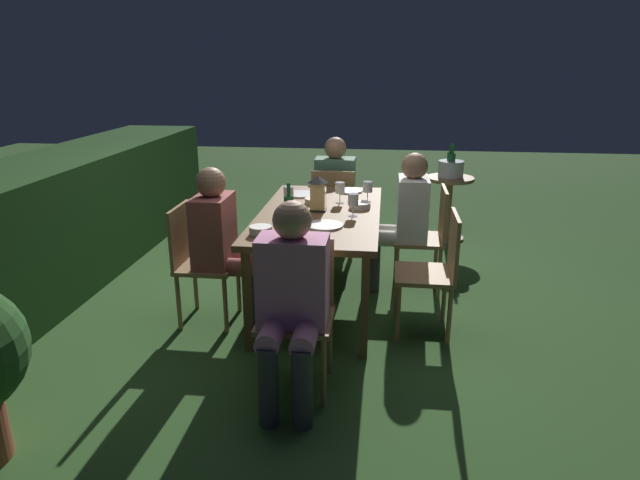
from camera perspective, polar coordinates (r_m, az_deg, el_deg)
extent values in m
plane|color=#2D5123|center=(4.44, 0.00, -6.50)|extent=(16.00, 16.00, 0.00)
cube|color=brown|center=(4.19, 0.00, 2.66)|extent=(1.75, 0.90, 0.04)
cube|color=brown|center=(3.54, 4.62, -6.91)|extent=(0.05, 0.05, 0.71)
cube|color=brown|center=(5.04, 5.36, 0.78)|extent=(0.05, 0.05, 0.71)
cube|color=brown|center=(3.64, -7.47, -6.28)|extent=(0.05, 0.05, 0.71)
cube|color=brown|center=(5.11, -3.17, 1.07)|extent=(0.05, 0.05, 0.71)
cube|color=#937047|center=(5.41, 1.48, 2.94)|extent=(0.40, 0.42, 0.03)
cube|color=#937047|center=(5.18, 1.31, 4.81)|extent=(0.03, 0.40, 0.42)
cylinder|color=#937047|center=(5.66, -0.19, 1.25)|extent=(0.03, 0.03, 0.42)
cylinder|color=#937047|center=(5.63, 3.45, 1.12)|extent=(0.03, 0.03, 0.42)
cylinder|color=#937047|center=(5.34, -0.63, 0.20)|extent=(0.03, 0.03, 0.42)
cylinder|color=#937047|center=(5.30, 3.23, 0.06)|extent=(0.03, 0.03, 0.42)
cube|color=#4C7A5B|center=(5.41, 1.56, 5.82)|extent=(0.24, 0.38, 0.50)
sphere|color=#997051|center=(5.35, 1.59, 9.43)|extent=(0.21, 0.21, 0.21)
cylinder|color=#4C7A5B|center=(5.61, 0.75, 3.78)|extent=(0.36, 0.13, 0.13)
cylinder|color=#4C7A5B|center=(5.59, 2.59, 3.72)|extent=(0.36, 0.13, 0.13)
cylinder|color=#333338|center=(5.82, 0.91, 1.89)|extent=(0.11, 0.11, 0.45)
cylinder|color=#333338|center=(5.81, 2.68, 1.83)|extent=(0.11, 0.11, 0.45)
cube|color=#937047|center=(3.90, 10.64, -3.51)|extent=(0.42, 0.40, 0.03)
cube|color=#937047|center=(3.84, 13.62, -0.47)|extent=(0.40, 0.02, 0.42)
cylinder|color=#937047|center=(3.81, 8.04, -7.56)|extent=(0.03, 0.03, 0.42)
cylinder|color=#937047|center=(4.14, 7.96, -5.41)|extent=(0.03, 0.03, 0.42)
cylinder|color=#937047|center=(3.84, 13.16, -7.69)|extent=(0.03, 0.03, 0.42)
cylinder|color=#937047|center=(4.16, 12.66, -5.55)|extent=(0.03, 0.03, 0.42)
cube|color=#937047|center=(4.08, -11.47, -2.56)|extent=(0.42, 0.40, 0.03)
cube|color=#937047|center=(4.07, -14.17, 0.54)|extent=(0.40, 0.03, 0.42)
cylinder|color=#937047|center=(4.27, -8.37, -4.66)|extent=(0.03, 0.03, 0.42)
cylinder|color=#937047|center=(3.96, -9.70, -6.64)|extent=(0.03, 0.03, 0.42)
cylinder|color=#937047|center=(4.37, -12.69, -4.39)|extent=(0.03, 0.03, 0.42)
cylinder|color=#937047|center=(4.06, -14.34, -6.30)|extent=(0.03, 0.03, 0.42)
cube|color=#9E4C47|center=(3.98, -10.88, 0.97)|extent=(0.38, 0.24, 0.50)
sphere|color=#997051|center=(3.89, -11.18, 5.82)|extent=(0.21, 0.21, 0.21)
cylinder|color=#9E4C47|center=(4.10, -8.44, -1.89)|extent=(0.13, 0.36, 0.13)
cylinder|color=#9E4C47|center=(3.93, -9.11, -2.78)|extent=(0.13, 0.36, 0.13)
cylinder|color=#333338|center=(4.14, -6.15, -5.09)|extent=(0.11, 0.11, 0.45)
cylinder|color=#333338|center=(3.98, -6.71, -6.09)|extent=(0.11, 0.11, 0.45)
cube|color=#937047|center=(4.64, 10.06, 0.04)|extent=(0.42, 0.40, 0.03)
cube|color=#937047|center=(4.59, 12.56, 2.63)|extent=(0.40, 0.02, 0.42)
cylinder|color=#937047|center=(4.53, 7.88, -3.28)|extent=(0.03, 0.03, 0.42)
cylinder|color=#937047|center=(4.87, 7.82, -1.75)|extent=(0.03, 0.03, 0.42)
cylinder|color=#937047|center=(4.56, 12.16, -3.42)|extent=(0.03, 0.03, 0.42)
cylinder|color=#937047|center=(4.89, 11.80, -1.89)|extent=(0.03, 0.03, 0.42)
cube|color=white|center=(4.56, 9.49, 3.24)|extent=(0.38, 0.24, 0.50)
sphere|color=#997051|center=(4.48, 9.72, 7.50)|extent=(0.21, 0.21, 0.21)
cylinder|color=white|center=(4.53, 7.62, 0.12)|extent=(0.13, 0.36, 0.13)
cylinder|color=white|center=(4.70, 7.60, 0.79)|extent=(0.13, 0.36, 0.13)
cylinder|color=#333338|center=(4.61, 5.51, -2.62)|extent=(0.11, 0.11, 0.45)
cylinder|color=#333338|center=(4.78, 5.56, -1.86)|extent=(0.11, 0.11, 0.45)
cube|color=#937047|center=(3.19, -2.54, -8.24)|extent=(0.40, 0.42, 0.03)
cube|color=#937047|center=(3.27, -2.07, -3.25)|extent=(0.03, 0.40, 0.42)
cylinder|color=#937047|center=(3.13, 0.36, -13.48)|extent=(0.03, 0.03, 0.42)
cylinder|color=#937047|center=(3.18, -6.26, -13.01)|extent=(0.03, 0.03, 0.42)
cylinder|color=#937047|center=(3.42, 1.00, -10.52)|extent=(0.03, 0.03, 0.42)
cylinder|color=#937047|center=(3.47, -5.01, -10.15)|extent=(0.03, 0.03, 0.42)
cube|color=#C675A3|center=(3.03, -2.79, -4.23)|extent=(0.24, 0.38, 0.50)
sphere|color=tan|center=(2.91, -2.89, 2.05)|extent=(0.21, 0.21, 0.21)
cylinder|color=#C675A3|center=(2.99, -1.43, -9.54)|extent=(0.36, 0.13, 0.13)
cylinder|color=#C675A3|center=(3.02, -4.87, -9.32)|extent=(0.36, 0.13, 0.13)
cylinder|color=#333338|center=(2.97, -1.85, -15.03)|extent=(0.11, 0.11, 0.45)
cylinder|color=#333338|center=(3.00, -5.36, -14.75)|extent=(0.11, 0.11, 0.45)
cube|color=black|center=(4.21, -0.18, 3.15)|extent=(0.12, 0.12, 0.01)
cube|color=#F9D17A|center=(4.18, -0.19, 4.58)|extent=(0.11, 0.11, 0.20)
cone|color=black|center=(4.16, -0.19, 6.25)|extent=(0.15, 0.15, 0.05)
cylinder|color=#1E5B2D|center=(3.84, -3.21, 3.07)|extent=(0.07, 0.07, 0.20)
cylinder|color=#1E5B2D|center=(3.80, -3.25, 5.18)|extent=(0.03, 0.03, 0.09)
cylinder|color=silver|center=(4.29, -3.22, 3.32)|extent=(0.06, 0.06, 0.00)
cylinder|color=silver|center=(4.28, -3.23, 3.86)|extent=(0.01, 0.01, 0.08)
cylinder|color=silver|center=(4.26, -3.25, 4.94)|extent=(0.08, 0.08, 0.08)
cylinder|color=maroon|center=(4.26, -3.24, 4.63)|extent=(0.07, 0.07, 0.03)
cylinder|color=silver|center=(4.48, 4.88, 3.92)|extent=(0.06, 0.06, 0.00)
cylinder|color=silver|center=(4.47, 4.90, 4.45)|extent=(0.01, 0.01, 0.08)
cylinder|color=silver|center=(4.45, 4.93, 5.48)|extent=(0.08, 0.08, 0.08)
cylinder|color=maroon|center=(4.46, 4.92, 5.18)|extent=(0.07, 0.07, 0.03)
cylinder|color=silver|center=(4.44, 2.05, 3.84)|extent=(0.06, 0.06, 0.00)
cylinder|color=silver|center=(4.43, 2.06, 4.37)|extent=(0.01, 0.01, 0.08)
cylinder|color=silver|center=(4.41, 2.07, 5.41)|extent=(0.08, 0.08, 0.08)
cylinder|color=maroon|center=(4.41, 2.07, 5.11)|extent=(0.07, 0.07, 0.03)
cylinder|color=silver|center=(4.06, 3.40, 2.49)|extent=(0.06, 0.06, 0.00)
cylinder|color=silver|center=(4.05, 3.41, 3.06)|extent=(0.01, 0.01, 0.08)
cylinder|color=silver|center=(4.03, 3.43, 4.19)|extent=(0.08, 0.08, 0.08)
cylinder|color=maroon|center=(4.04, 3.43, 3.86)|extent=(0.07, 0.07, 0.03)
cylinder|color=white|center=(4.70, -1.98, 4.73)|extent=(0.26, 0.26, 0.01)
cylinder|color=white|center=(4.83, 3.02, 5.08)|extent=(0.23, 0.23, 0.01)
cylinder|color=white|center=(3.80, 0.50, 1.51)|extent=(0.25, 0.25, 0.01)
cylinder|color=#BCAD8E|center=(4.42, -0.50, 4.06)|extent=(0.16, 0.16, 0.04)
cylinder|color=#424C1E|center=(4.42, -0.50, 4.17)|extent=(0.14, 0.14, 0.01)
cylinder|color=silver|center=(3.64, -6.13, 0.99)|extent=(0.15, 0.15, 0.06)
cylinder|color=tan|center=(3.64, -6.14, 1.16)|extent=(0.13, 0.13, 0.02)
cylinder|color=#BCAD8E|center=(3.53, -2.97, 0.50)|extent=(0.15, 0.15, 0.06)
cylinder|color=#477533|center=(3.53, -2.97, 0.67)|extent=(0.13, 0.13, 0.02)
cylinder|color=silver|center=(4.29, 4.12, 3.59)|extent=(0.16, 0.16, 0.05)
cylinder|color=beige|center=(4.28, 4.12, 3.71)|extent=(0.14, 0.14, 0.01)
cylinder|color=brown|center=(5.99, 13.24, 6.16)|extent=(0.49, 0.49, 0.03)
cylinder|color=brown|center=(6.07, 13.02, 3.03)|extent=(0.07, 0.07, 0.64)
cylinder|color=brown|center=(6.15, 12.82, 0.25)|extent=(0.37, 0.37, 0.02)
cylinder|color=#B2B7BF|center=(5.97, 13.32, 7.12)|extent=(0.26, 0.26, 0.17)
cylinder|color=white|center=(5.96, 13.34, 7.52)|extent=(0.23, 0.23, 0.04)
cylinder|color=#195128|center=(5.91, 13.42, 7.88)|extent=(0.07, 0.07, 0.16)
cylinder|color=#195128|center=(5.89, 13.51, 9.08)|extent=(0.03, 0.03, 0.09)
cylinder|color=#144723|center=(6.00, 13.24, 8.04)|extent=(0.07, 0.07, 0.16)
cylinder|color=#144723|center=(5.98, 13.32, 9.22)|extent=(0.03, 0.03, 0.09)
cube|color=#1E4219|center=(5.05, -26.81, 0.98)|extent=(5.41, 0.86, 1.06)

